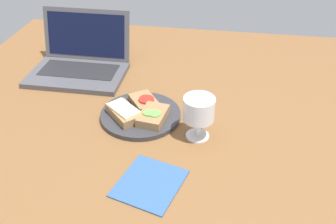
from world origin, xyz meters
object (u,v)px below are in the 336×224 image
at_px(sandwich_with_tomato, 144,101).
at_px(sandwich_with_cheese, 124,112).
at_px(sandwich_with_cucumber, 153,116).
at_px(laptop, 80,63).
at_px(plate, 141,115).
at_px(wine_glass, 199,110).
at_px(napkin, 150,183).

height_order(sandwich_with_tomato, sandwich_with_cheese, sandwich_with_cheese).
bearing_deg(sandwich_with_cucumber, laptop, 139.89).
relative_size(plate, sandwich_with_cucumber, 2.09).
xyz_separation_m(sandwich_with_tomato, sandwich_with_cheese, (-0.04, -0.07, 0.00)).
distance_m(sandwich_with_cheese, wine_glass, 0.23).
bearing_deg(sandwich_with_tomato, wine_glass, -32.80).
bearing_deg(laptop, sandwich_with_tomato, -34.99).
distance_m(plate, wine_glass, 0.20).
xyz_separation_m(sandwich_with_cheese, napkin, (0.12, -0.24, -0.03)).
height_order(plate, sandwich_with_cheese, sandwich_with_cheese).
bearing_deg(sandwich_with_cheese, laptop, 130.79).
height_order(plate, sandwich_with_tomato, sandwich_with_tomato).
bearing_deg(plate, sandwich_with_cheese, -149.85).
xyz_separation_m(sandwich_with_cucumber, wine_glass, (0.13, -0.04, 0.06)).
bearing_deg(sandwich_with_cheese, sandwich_with_cucumber, -0.20).
bearing_deg(napkin, sandwich_with_cucumber, 99.07).
distance_m(sandwich_with_cucumber, laptop, 0.41).
bearing_deg(sandwich_with_cheese, napkin, -62.45).
height_order(sandwich_with_cucumber, sandwich_with_cheese, sandwich_with_cheese).
bearing_deg(napkin, sandwich_with_tomato, 104.41).
bearing_deg(napkin, sandwich_with_cheese, 117.55).
bearing_deg(laptop, napkin, -54.96).
distance_m(wine_glass, napkin, 0.24).
height_order(sandwich_with_cheese, napkin, sandwich_with_cheese).
xyz_separation_m(wine_glass, laptop, (-0.45, 0.30, -0.05)).
bearing_deg(plate, sandwich_with_cucumber, -30.39).
distance_m(sandwich_with_cheese, napkin, 0.27).
xyz_separation_m(sandwich_with_cucumber, napkin, (0.04, -0.24, -0.03)).
distance_m(sandwich_with_cucumber, sandwich_with_cheese, 0.09).
distance_m(plate, laptop, 0.36).
relative_size(sandwich_with_tomato, laptop, 0.36).
distance_m(plate, sandwich_with_tomato, 0.05).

